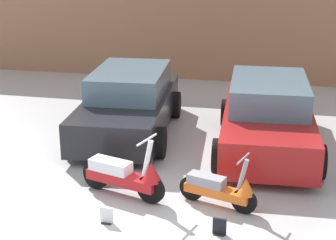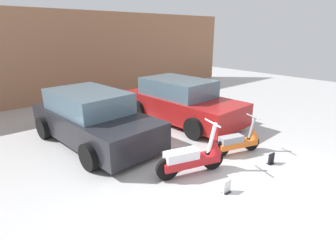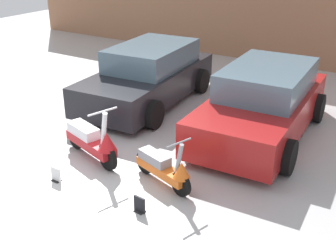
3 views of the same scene
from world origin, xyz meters
TOP-DOWN VIEW (x-y plane):
  - ground_plane at (0.00, 0.00)m, footprint 28.00×28.00m
  - wall_back at (0.00, 8.94)m, footprint 19.60×0.12m
  - scooter_front_left at (-0.21, 0.87)m, footprint 1.55×0.75m
  - scooter_front_right at (1.37, 0.84)m, footprint 1.30×0.64m
  - car_rear_left at (-1.05, 3.89)m, footprint 2.25×4.25m
  - car_rear_center at (1.99, 3.61)m, footprint 2.18×4.25m
  - placard_near_left_scooter at (-0.25, -0.03)m, footprint 0.20×0.13m
  - placard_near_right_scooter at (1.46, 0.01)m, footprint 0.20×0.13m

SIDE VIEW (x-z plane):
  - ground_plane at x=0.00m, z-range 0.00..0.00m
  - placard_near_left_scooter at x=-0.25m, z-range -0.02..0.24m
  - placard_near_right_scooter at x=1.46m, z-range -0.02..0.24m
  - scooter_front_right at x=1.37m, z-range -0.14..0.80m
  - scooter_front_left at x=-0.21m, z-range -0.16..0.95m
  - car_rear_left at x=-1.05m, z-range -0.03..1.37m
  - car_rear_center at x=1.99m, z-range -0.03..1.38m
  - wall_back at x=0.00m, z-range 0.00..3.78m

